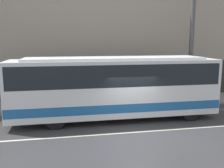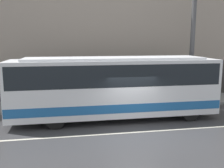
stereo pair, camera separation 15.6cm
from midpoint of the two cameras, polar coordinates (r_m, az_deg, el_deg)
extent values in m
plane|color=#38383A|center=(12.11, 5.45, -10.87)|extent=(60.00, 60.00, 0.00)
cube|color=gray|center=(17.17, 0.35, -4.32)|extent=(60.00, 2.93, 0.15)
cube|color=gray|center=(18.42, -0.65, 17.79)|extent=(60.00, 0.30, 13.65)
cube|color=#2D2B28|center=(18.30, -0.52, 0.79)|extent=(60.00, 0.06, 2.80)
cube|color=beige|center=(12.11, 5.45, -10.85)|extent=(54.00, 0.14, 0.01)
cube|color=silver|center=(13.55, 0.30, -0.59)|extent=(11.12, 2.45, 2.94)
cube|color=#1E5999|center=(13.74, 0.29, -4.38)|extent=(11.07, 2.48, 0.45)
cube|color=black|center=(13.44, 0.30, 2.48)|extent=(10.79, 2.47, 1.12)
cube|color=orange|center=(15.41, 20.92, 4.83)|extent=(0.12, 1.84, 0.28)
cube|color=silver|center=(13.36, 0.30, 5.88)|extent=(9.46, 2.08, 0.12)
cylinder|color=black|center=(14.18, 17.17, -6.10)|extent=(0.98, 0.28, 0.98)
cylinder|color=black|center=(16.03, 13.61, -4.11)|extent=(0.98, 0.28, 0.98)
cylinder|color=black|center=(12.60, -13.13, -7.90)|extent=(0.98, 0.28, 0.98)
cylinder|color=black|center=(14.65, -12.82, -5.39)|extent=(0.98, 0.28, 0.98)
cylinder|color=#4C4C4F|center=(17.55, 17.45, 9.00)|extent=(0.30, 0.30, 8.00)
camera|label=1|loc=(0.08, -90.33, -0.06)|focal=40.00mm
camera|label=2|loc=(0.08, 89.67, 0.06)|focal=40.00mm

